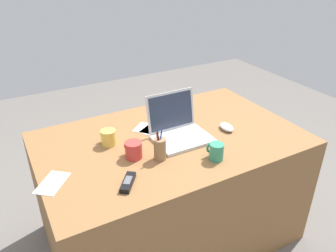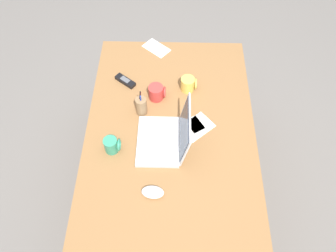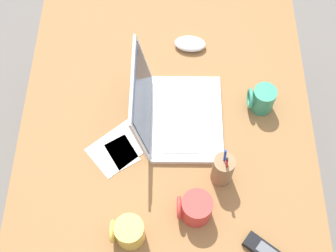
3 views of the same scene
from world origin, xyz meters
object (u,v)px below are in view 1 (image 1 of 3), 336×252
coffee_mug_white (108,137)px  coffee_mug_tall (216,151)px  laptop (179,129)px  cordless_phone (128,182)px  pen_holder (160,149)px  coffee_mug_spare (133,150)px  computer_mouse (227,127)px

coffee_mug_white → coffee_mug_tall: coffee_mug_tall is taller
coffee_mug_white → laptop: bearing=-17.3°
laptop → cordless_phone: 0.50m
cordless_phone → pen_holder: 0.26m
coffee_mug_white → pen_holder: size_ratio=0.55×
coffee_mug_spare → cordless_phone: size_ratio=0.73×
computer_mouse → coffee_mug_white: 0.70m
cordless_phone → pen_holder: size_ratio=0.80×
laptop → computer_mouse: (0.30, -0.06, -0.03)m
cordless_phone → coffee_mug_white: bearing=83.3°
laptop → computer_mouse: laptop is taller
pen_holder → coffee_mug_white: bearing=124.3°
coffee_mug_spare → cordless_phone: coffee_mug_spare is taller
laptop → computer_mouse: 0.31m
cordless_phone → laptop: bearing=32.0°
coffee_mug_white → computer_mouse: bearing=-14.9°
coffee_mug_tall → cordless_phone: size_ratio=0.67×
computer_mouse → coffee_mug_spare: (-0.61, -0.01, 0.03)m
coffee_mug_white → coffee_mug_spare: 0.20m
coffee_mug_tall → cordless_phone: bearing=177.4°
coffee_mug_white → pen_holder: 0.32m
laptop → coffee_mug_tall: laptop is taller
computer_mouse → coffee_mug_spare: 0.61m
cordless_phone → pen_holder: bearing=27.3°
coffee_mug_spare → cordless_phone: bearing=-120.0°
computer_mouse → coffee_mug_tall: coffee_mug_tall is taller
computer_mouse → coffee_mug_spare: coffee_mug_spare is taller
coffee_mug_white → cordless_phone: bearing=-96.7°
coffee_mug_white → pen_holder: bearing=-55.7°
computer_mouse → pen_holder: 0.51m
laptop → cordless_phone: size_ratio=2.30×
laptop → coffee_mug_spare: 0.32m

